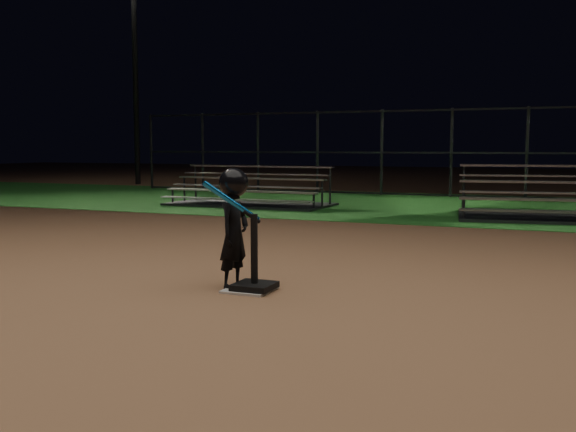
# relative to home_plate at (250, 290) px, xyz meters

# --- Properties ---
(ground) EXTENTS (80.00, 80.00, 0.00)m
(ground) POSITION_rel_home_plate_xyz_m (0.00, 0.00, -0.01)
(ground) COLOR #946543
(ground) RESTS_ON ground
(grass_strip) EXTENTS (60.00, 8.00, 0.01)m
(grass_strip) POSITION_rel_home_plate_xyz_m (0.00, 10.00, -0.01)
(grass_strip) COLOR #1F601F
(grass_strip) RESTS_ON ground
(home_plate) EXTENTS (0.45, 0.45, 0.02)m
(home_plate) POSITION_rel_home_plate_xyz_m (0.00, 0.00, 0.00)
(home_plate) COLOR beige
(home_plate) RESTS_ON ground
(batting_tee) EXTENTS (0.38, 0.38, 0.75)m
(batting_tee) POSITION_rel_home_plate_xyz_m (0.06, -0.00, 0.15)
(batting_tee) COLOR black
(batting_tee) RESTS_ON home_plate
(child_batter) EXTENTS (0.47, 0.57, 1.22)m
(child_batter) POSITION_rel_home_plate_xyz_m (-0.19, 0.05, 0.63)
(child_batter) COLOR black
(child_batter) RESTS_ON ground
(bleacher_left) EXTENTS (3.93, 1.98, 0.95)m
(bleacher_left) POSITION_rel_home_plate_xyz_m (-4.09, 8.42, 0.19)
(bleacher_left) COLOR silver
(bleacher_left) RESTS_ON ground
(bleacher_right) EXTENTS (4.56, 2.68, 1.06)m
(bleacher_right) POSITION_rel_home_plate_xyz_m (3.10, 8.05, 0.21)
(bleacher_right) COLOR #ADACB1
(bleacher_right) RESTS_ON ground
(backstop_fence) EXTENTS (20.08, 0.08, 2.50)m
(backstop_fence) POSITION_rel_home_plate_xyz_m (0.00, 13.00, 1.24)
(backstop_fence) COLOR #38383D
(backstop_fence) RESTS_ON ground
(light_pole_left) EXTENTS (0.90, 0.53, 8.30)m
(light_pole_left) POSITION_rel_home_plate_xyz_m (-12.00, 14.94, 4.93)
(light_pole_left) COLOR #2D2D30
(light_pole_left) RESTS_ON ground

